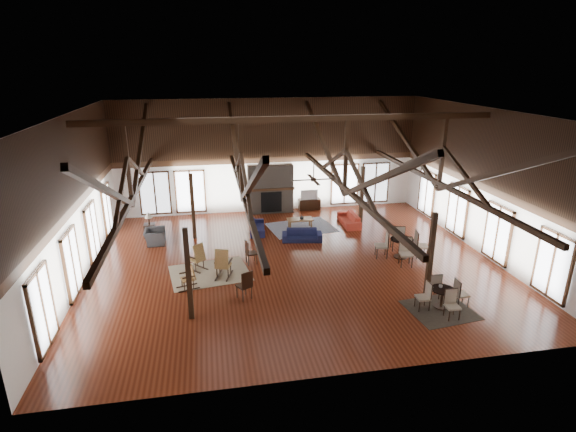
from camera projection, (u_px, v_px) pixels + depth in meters
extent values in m
plane|color=maroon|center=(294.00, 263.00, 18.21)|extent=(16.00, 16.00, 0.00)
cube|color=black|center=(295.00, 112.00, 16.26)|extent=(16.00, 14.00, 0.02)
cube|color=white|center=(269.00, 156.00, 23.75)|extent=(16.00, 0.02, 6.00)
cube|color=white|center=(351.00, 270.00, 10.72)|extent=(16.00, 0.02, 6.00)
cube|color=white|center=(73.00, 203.00, 15.88)|extent=(0.02, 14.00, 6.00)
cube|color=white|center=(484.00, 182.00, 18.59)|extent=(0.02, 14.00, 6.00)
cube|color=black|center=(295.00, 119.00, 16.34)|extent=(15.60, 0.18, 0.22)
cube|color=black|center=(132.00, 198.00, 16.20)|extent=(0.16, 13.70, 0.18)
cube|color=black|center=(127.00, 162.00, 15.76)|extent=(0.14, 0.14, 2.70)
cube|color=black|center=(140.00, 148.00, 19.06)|extent=(0.15, 7.07, 3.12)
cube|color=black|center=(108.00, 192.00, 12.55)|extent=(0.15, 7.07, 3.12)
cube|color=black|center=(242.00, 193.00, 16.88)|extent=(0.16, 13.70, 0.18)
cube|color=black|center=(241.00, 157.00, 16.44)|extent=(0.14, 0.14, 2.70)
cube|color=black|center=(235.00, 145.00, 19.74)|extent=(0.15, 7.07, 3.12)
cube|color=black|center=(251.00, 185.00, 13.22)|extent=(0.15, 7.07, 3.12)
cube|color=black|center=(345.00, 188.00, 17.56)|extent=(0.16, 13.70, 0.18)
cube|color=black|center=(346.00, 154.00, 17.12)|extent=(0.14, 0.14, 2.70)
cube|color=black|center=(323.00, 142.00, 20.42)|extent=(0.15, 7.07, 3.12)
cube|color=black|center=(380.00, 179.00, 13.90)|extent=(0.15, 7.07, 3.12)
cube|color=black|center=(439.00, 183.00, 18.23)|extent=(0.16, 13.70, 0.18)
cube|color=black|center=(443.00, 150.00, 17.80)|extent=(0.14, 0.14, 2.70)
cube|color=black|center=(405.00, 139.00, 21.09)|extent=(0.15, 7.07, 3.12)
cube|color=black|center=(496.00, 174.00, 14.58)|extent=(0.15, 7.07, 3.12)
cube|color=black|center=(189.00, 275.00, 13.78)|extent=(0.16, 0.16, 3.05)
cube|color=black|center=(430.00, 256.00, 15.13)|extent=(0.16, 0.16, 3.05)
cube|color=black|center=(193.00, 207.00, 20.29)|extent=(0.16, 0.16, 3.05)
cube|color=black|center=(362.00, 198.00, 21.65)|extent=(0.16, 0.16, 3.05)
cube|color=#61564A|center=(270.00, 189.00, 24.00)|extent=(2.40, 0.62, 2.60)
cube|color=black|center=(271.00, 202.00, 23.91)|extent=(1.10, 0.06, 1.10)
cube|color=#361F10|center=(271.00, 189.00, 23.73)|extent=(2.50, 0.20, 0.12)
cylinder|color=black|center=(314.00, 170.00, 16.05)|extent=(0.04, 0.04, 0.70)
cylinder|color=black|center=(314.00, 180.00, 16.16)|extent=(0.20, 0.20, 0.10)
cube|color=black|center=(326.00, 179.00, 16.24)|extent=(0.70, 0.12, 0.02)
cube|color=black|center=(311.00, 177.00, 16.58)|extent=(0.12, 0.70, 0.02)
cube|color=black|center=(301.00, 180.00, 16.08)|extent=(0.70, 0.12, 0.02)
cube|color=black|center=(316.00, 183.00, 15.74)|extent=(0.12, 0.70, 0.02)
imported|color=#161A3E|center=(302.00, 235.00, 20.38)|extent=(1.90, 0.99, 0.53)
imported|color=#16173E|center=(257.00, 227.00, 21.47)|extent=(1.82, 0.85, 0.51)
imported|color=#A42E1F|center=(349.00, 219.00, 22.42)|extent=(1.95, 0.82, 0.56)
cube|color=brown|center=(300.00, 219.00, 21.89)|extent=(1.25, 0.64, 0.06)
cube|color=brown|center=(290.00, 226.00, 21.69)|extent=(0.06, 0.06, 0.42)
cube|color=brown|center=(289.00, 223.00, 22.07)|extent=(0.06, 0.06, 0.42)
cube|color=brown|center=(311.00, 225.00, 21.86)|extent=(0.06, 0.06, 0.42)
cube|color=brown|center=(310.00, 222.00, 22.25)|extent=(0.06, 0.06, 0.42)
imported|color=#B2B2B2|center=(302.00, 217.00, 21.78)|extent=(0.20, 0.20, 0.21)
imported|color=#323235|center=(155.00, 237.00, 20.06)|extent=(1.03, 0.91, 0.65)
cube|color=black|center=(150.00, 231.00, 20.76)|extent=(0.49, 0.49, 0.65)
cylinder|color=black|center=(149.00, 220.00, 20.59)|extent=(0.08, 0.08, 0.39)
cone|color=beige|center=(148.00, 215.00, 20.51)|extent=(0.35, 0.35, 0.28)
cube|color=#A1703D|center=(196.00, 259.00, 17.51)|extent=(0.67, 0.67, 0.05)
cube|color=#A1703D|center=(199.00, 253.00, 17.27)|extent=(0.48, 0.46, 0.70)
cube|color=black|center=(193.00, 270.00, 17.49)|extent=(0.61, 0.67, 0.05)
cube|color=black|center=(201.00, 267.00, 17.79)|extent=(0.61, 0.67, 0.05)
cube|color=#A1703D|center=(224.00, 265.00, 16.92)|extent=(0.64, 0.63, 0.05)
cube|color=#A1703D|center=(221.00, 259.00, 16.58)|extent=(0.55, 0.35, 0.75)
cube|color=black|center=(219.00, 275.00, 17.08)|extent=(0.33, 0.89, 0.05)
cube|color=black|center=(230.00, 276.00, 17.03)|extent=(0.33, 0.89, 0.05)
cube|color=#A1703D|center=(187.00, 279.00, 16.02)|extent=(0.52, 0.53, 0.05)
cube|color=#A1703D|center=(192.00, 270.00, 16.00)|extent=(0.28, 0.46, 0.62)
cube|color=black|center=(189.00, 290.00, 15.98)|extent=(0.75, 0.26, 0.05)
cube|color=black|center=(187.00, 286.00, 16.29)|extent=(0.75, 0.26, 0.05)
cube|color=black|center=(251.00, 253.00, 18.00)|extent=(0.49, 0.49, 0.05)
cube|color=black|center=(247.00, 248.00, 17.84)|extent=(0.12, 0.42, 0.55)
cylinder|color=black|center=(252.00, 258.00, 18.07)|extent=(0.03, 0.03, 0.45)
cube|color=black|center=(244.00, 286.00, 15.31)|extent=(0.61, 0.61, 0.05)
cube|color=black|center=(247.00, 280.00, 15.07)|extent=(0.41, 0.26, 0.59)
cylinder|color=black|center=(244.00, 292.00, 15.39)|extent=(0.04, 0.04, 0.48)
cylinder|color=black|center=(443.00, 289.00, 14.69)|extent=(0.78, 0.78, 0.04)
cylinder|color=black|center=(442.00, 298.00, 14.79)|extent=(0.10, 0.10, 0.64)
cylinder|color=black|center=(441.00, 307.00, 14.89)|extent=(0.47, 0.47, 0.04)
cylinder|color=black|center=(402.00, 239.00, 18.47)|extent=(0.94, 0.94, 0.04)
cylinder|color=black|center=(401.00, 248.00, 18.60)|extent=(0.10, 0.10, 0.78)
cylinder|color=black|center=(400.00, 257.00, 18.72)|extent=(0.56, 0.56, 0.04)
imported|color=#B2B2B2|center=(441.00, 286.00, 14.74)|extent=(0.13, 0.13, 0.10)
imported|color=#B2B2B2|center=(403.00, 238.00, 18.43)|extent=(0.13, 0.13, 0.09)
cube|color=black|center=(309.00, 204.00, 24.76)|extent=(1.17, 0.44, 0.59)
imported|color=#B2B2B2|center=(309.00, 194.00, 24.57)|extent=(0.94, 0.15, 0.54)
cube|color=tan|center=(210.00, 273.00, 17.30)|extent=(3.26, 2.74, 0.01)
cube|color=#1A244B|center=(301.00, 227.00, 22.10)|extent=(3.43, 2.80, 0.01)
cube|color=black|center=(440.00, 310.00, 14.72)|extent=(2.24, 2.08, 0.01)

